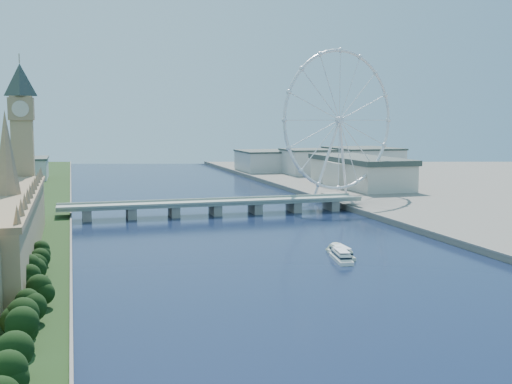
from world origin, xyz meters
name	(u,v)px	position (x,y,z in m)	size (l,w,h in m)	color
ground	(449,368)	(0.00, 0.00, 0.00)	(2000.00, 2000.00, 0.00)	#1A2449
tree_row	(29,310)	(-113.00, 58.00, 9.03)	(8.72, 184.72, 20.78)	black
parliament_range	(9,226)	(-128.00, 170.00, 18.48)	(24.00, 200.00, 70.00)	tan
big_ben	(22,123)	(-128.00, 278.00, 66.57)	(20.02, 20.02, 110.00)	tan
westminster_bridge	(215,206)	(0.00, 300.00, 6.63)	(220.00, 22.00, 9.50)	gray
london_eye	(339,121)	(119.98, 355.08, 67.52)	(113.60, 39.12, 124.30)	silver
county_hall	(359,189)	(175.00, 430.00, 0.00)	(54.00, 144.00, 35.00)	beige
city_skyline	(199,166)	(39.22, 560.08, 16.96)	(505.00, 280.00, 32.00)	beige
tour_boat_near	(341,257)	(29.45, 141.95, 0.00)	(6.82, 26.86, 5.91)	beige
tour_boat_far	(341,261)	(25.87, 133.52, 0.00)	(6.89, 27.12, 5.97)	white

